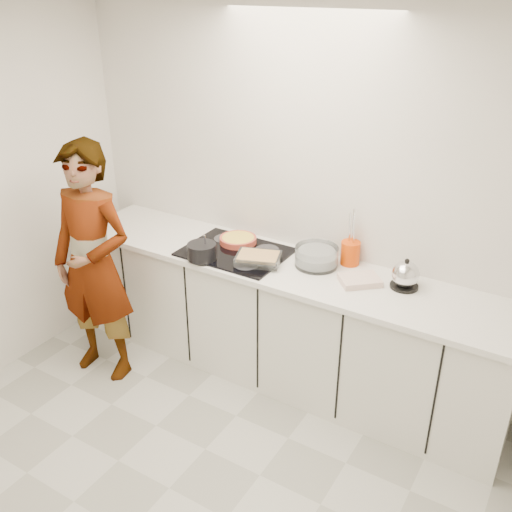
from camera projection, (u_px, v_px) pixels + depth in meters
The scene contains 13 objects.
floor at pixel (169, 488), 3.31m from camera, with size 3.60×3.20×0.00m, color #BABAB0.
wall_back at pixel (303, 196), 3.96m from camera, with size 3.60×0.00×2.60m, color white.
base_cabinets at pixel (279, 322), 4.09m from camera, with size 3.20×0.58×0.87m, color silver.
countertop at pixel (280, 266), 3.89m from camera, with size 3.24×0.64×0.04m, color white.
hob at pixel (235, 252), 4.03m from camera, with size 0.72×0.54×0.01m, color black.
tart_dish at pixel (238, 240), 4.14m from camera, with size 0.32×0.32×0.04m.
saucepan at pixel (202, 251), 3.89m from camera, with size 0.24×0.24×0.19m.
baking_dish at pixel (258, 258), 3.85m from camera, with size 0.35×0.30×0.06m.
mixing_bowl at pixel (316, 257), 3.83m from camera, with size 0.33×0.33×0.14m.
tea_towel at pixel (360, 280), 3.63m from camera, with size 0.25×0.18×0.04m, color white.
kettle at pixel (405, 275), 3.55m from camera, with size 0.23×0.23×0.20m.
utensil_crock at pixel (350, 253), 3.85m from camera, with size 0.13×0.13×0.16m, color #DE4003.
cook at pixel (94, 265), 3.95m from camera, with size 0.64×0.42×1.75m, color silver.
Camera 1 is at (1.67, -1.76, 2.67)m, focal length 40.00 mm.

